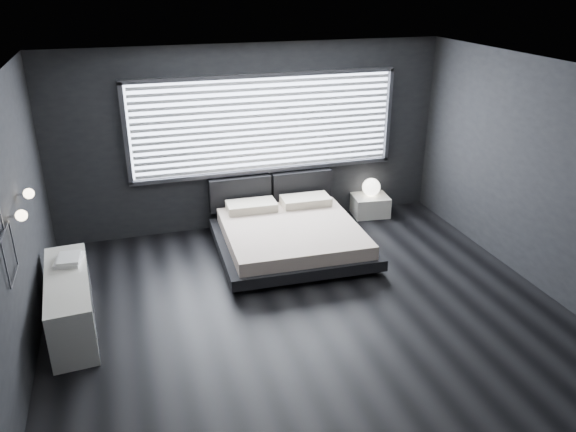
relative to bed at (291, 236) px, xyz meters
name	(u,v)px	position (x,y,z in m)	size (l,w,h in m)	color
room	(311,204)	(-0.27, -1.59, 1.15)	(6.04, 6.00, 2.80)	black
window	(265,125)	(-0.07, 1.11, 1.36)	(4.14, 0.09, 1.52)	white
headboard	(271,190)	(0.00, 1.05, 0.32)	(1.96, 0.16, 0.52)	black
sconce_near	(21,215)	(-3.15, -1.54, 1.35)	(0.18, 0.11, 0.11)	silver
sconce_far	(28,194)	(-3.15, -0.94, 1.35)	(0.18, 0.11, 0.11)	silver
wall_art_lower	(10,254)	(-3.24, -1.89, 1.13)	(0.01, 0.48, 0.48)	#47474C
bed	(291,236)	(0.00, 0.00, 0.00)	(2.15, 2.05, 0.54)	black
nightstand	(370,205)	(1.66, 0.91, -0.08)	(0.57, 0.48, 0.33)	silver
orb_lamp	(371,187)	(1.67, 0.93, 0.23)	(0.29, 0.29, 0.29)	white
dresser	(71,302)	(-2.92, -1.09, 0.08)	(0.58, 1.67, 0.65)	silver
book_stack	(69,259)	(-2.90, -0.74, 0.44)	(0.34, 0.41, 0.08)	white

